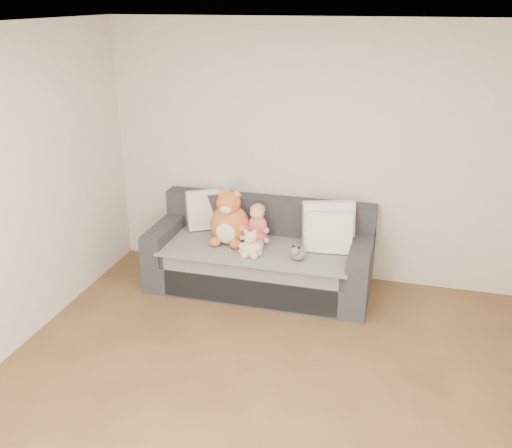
# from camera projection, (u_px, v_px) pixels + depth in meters

# --- Properties ---
(room_shell) EXTENTS (5.00, 5.00, 5.00)m
(room_shell) POSITION_uv_depth(u_px,v_px,m) (280.00, 233.00, 3.79)
(room_shell) COLOR brown
(room_shell) RESTS_ON ground
(sofa) EXTENTS (2.20, 0.94, 0.85)m
(sofa) POSITION_uv_depth(u_px,v_px,m) (261.00, 258.00, 5.76)
(sofa) COLOR #2C2C32
(sofa) RESTS_ON ground
(cushion_left) EXTENTS (0.49, 0.40, 0.43)m
(cushion_left) POSITION_uv_depth(u_px,v_px,m) (208.00, 209.00, 6.01)
(cushion_left) COLOR silver
(cushion_left) RESTS_ON sofa
(cushion_right_back) EXTENTS (0.54, 0.36, 0.47)m
(cushion_right_back) POSITION_uv_depth(u_px,v_px,m) (328.00, 224.00, 5.56)
(cushion_right_back) COLOR silver
(cushion_right_back) RESTS_ON sofa
(cushion_right_front) EXTENTS (0.45, 0.23, 0.41)m
(cushion_right_front) POSITION_uv_depth(u_px,v_px,m) (330.00, 232.00, 5.45)
(cushion_right_front) COLOR silver
(cushion_right_front) RESTS_ON sofa
(toddler) EXTENTS (0.30, 0.43, 0.42)m
(toddler) POSITION_uv_depth(u_px,v_px,m) (257.00, 228.00, 5.59)
(toddler) COLOR #DF624E
(toddler) RESTS_ON sofa
(plush_cat) EXTENTS (0.48, 0.41, 0.60)m
(plush_cat) POSITION_uv_depth(u_px,v_px,m) (230.00, 221.00, 5.65)
(plush_cat) COLOR #BA5429
(plush_cat) RESTS_ON sofa
(teddy_bear) EXTENTS (0.22, 0.16, 0.28)m
(teddy_bear) POSITION_uv_depth(u_px,v_px,m) (250.00, 246.00, 5.36)
(teddy_bear) COLOR beige
(teddy_bear) RESTS_ON sofa
(plush_cow) EXTENTS (0.14, 0.21, 0.17)m
(plush_cow) POSITION_uv_depth(u_px,v_px,m) (298.00, 253.00, 5.31)
(plush_cow) COLOR white
(plush_cow) RESTS_ON sofa
(sippy_cup) EXTENTS (0.10, 0.06, 0.10)m
(sippy_cup) POSITION_uv_depth(u_px,v_px,m) (247.00, 244.00, 5.54)
(sippy_cup) COLOR #4A3188
(sippy_cup) RESTS_ON sofa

